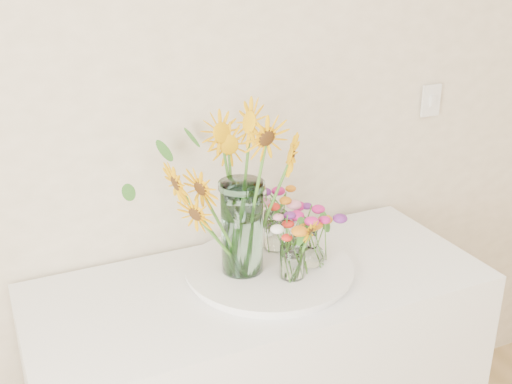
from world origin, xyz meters
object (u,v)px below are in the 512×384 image
small_vase_a (292,259)px  small_vase_b (312,249)px  mason_jar (242,228)px  small_vase_c (275,231)px  tray (269,271)px

small_vase_a → small_vase_b: bearing=23.1°
mason_jar → small_vase_c: mason_jar is taller
small_vase_a → mason_jar: bearing=139.2°
small_vase_b → small_vase_c: 0.16m
mason_jar → small_vase_b: bearing=-16.7°
small_vase_a → small_vase_c: (0.04, 0.19, 0.00)m
tray → small_vase_c: small_vase_c is taller
small_vase_c → small_vase_b: bearing=-70.6°
tray → mason_jar: mason_jar is taller
small_vase_a → small_vase_b: 0.10m
tray → small_vase_b: size_ratio=4.29×
small_vase_a → small_vase_b: size_ratio=1.10×
mason_jar → small_vase_c: 0.19m
small_vase_b → small_vase_a: bearing=-156.9°
tray → small_vase_c: 0.15m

